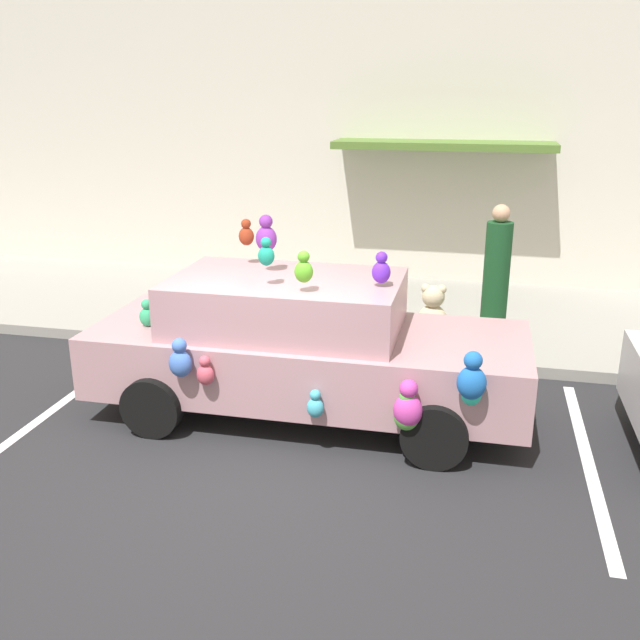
# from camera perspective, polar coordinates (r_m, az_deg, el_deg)

# --- Properties ---
(ground_plane) EXTENTS (60.00, 60.00, 0.00)m
(ground_plane) POSITION_cam_1_polar(r_m,az_deg,el_deg) (6.85, -5.99, -12.22)
(ground_plane) COLOR #262628
(sidewalk) EXTENTS (24.00, 4.00, 0.15)m
(sidewalk) POSITION_cam_1_polar(r_m,az_deg,el_deg) (11.27, 2.09, 0.75)
(sidewalk) COLOR gray
(sidewalk) RESTS_ON ground
(storefront_building) EXTENTS (24.00, 1.25, 6.40)m
(storefront_building) POSITION_cam_1_polar(r_m,az_deg,el_deg) (12.86, 4.20, 17.01)
(storefront_building) COLOR beige
(storefront_building) RESTS_ON ground
(parking_stripe_front) EXTENTS (0.12, 3.60, 0.01)m
(parking_stripe_front) POSITION_cam_1_polar(r_m,az_deg,el_deg) (7.51, 20.69, -10.44)
(parking_stripe_front) COLOR silver
(parking_stripe_front) RESTS_ON ground
(parking_stripe_rear) EXTENTS (0.12, 3.60, 0.01)m
(parking_stripe_rear) POSITION_cam_1_polar(r_m,az_deg,el_deg) (8.70, -20.13, -6.36)
(parking_stripe_rear) COLOR silver
(parking_stripe_rear) RESTS_ON ground
(plush_covered_car) EXTENTS (4.66, 2.05, 2.17)m
(plush_covered_car) POSITION_cam_1_polar(r_m,az_deg,el_deg) (7.66, -1.43, -2.09)
(plush_covered_car) COLOR #B3868E
(plush_covered_car) RESTS_ON ground
(teddy_bear_on_sidewalk) EXTENTS (0.43, 0.36, 0.82)m
(teddy_bear_on_sidewalk) POSITION_cam_1_polar(r_m,az_deg,el_deg) (9.65, 9.02, 0.33)
(teddy_bear_on_sidewalk) COLOR beige
(teddy_bear_on_sidewalk) RESTS_ON sidewalk
(pedestrian_near_shopfront) EXTENTS (0.34, 0.34, 1.89)m
(pedestrian_near_shopfront) POSITION_cam_1_polar(r_m,az_deg,el_deg) (9.59, 13.95, 3.07)
(pedestrian_near_shopfront) COLOR #184722
(pedestrian_near_shopfront) RESTS_ON sidewalk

